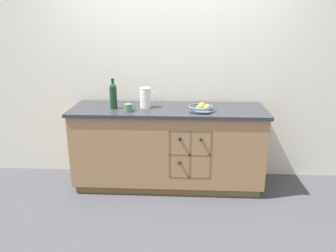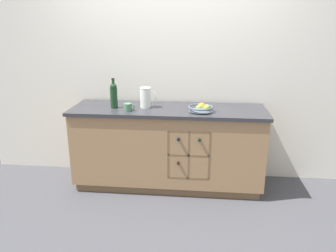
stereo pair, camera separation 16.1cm
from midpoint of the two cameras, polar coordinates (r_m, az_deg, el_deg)
The scene contains 7 objects.
ground_plane at distance 3.75m, azimuth -1.25°, elevation -10.12°, with size 14.00×14.00×0.00m, color #424247.
back_wall at distance 3.71m, azimuth -0.97°, elevation 10.31°, with size 4.40×0.06×2.55m, color silver.
kitchen_island at distance 3.56m, azimuth -1.26°, elevation -3.71°, with size 2.04×0.62×0.89m.
fruit_bowl at distance 3.32m, azimuth 4.47°, elevation 3.20°, with size 0.25×0.25×0.08m.
white_pitcher at distance 3.44m, azimuth -5.27°, elevation 4.97°, with size 0.18×0.12×0.21m.
ceramic_mug at distance 3.34m, azimuth -8.29°, elevation 3.18°, with size 0.12×0.08×0.08m.
standing_wine_bottle at distance 3.46m, azimuth -10.84°, elevation 5.27°, with size 0.08×0.08×0.31m.
Camera 1 is at (0.18, -3.32, 1.74)m, focal length 35.00 mm.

